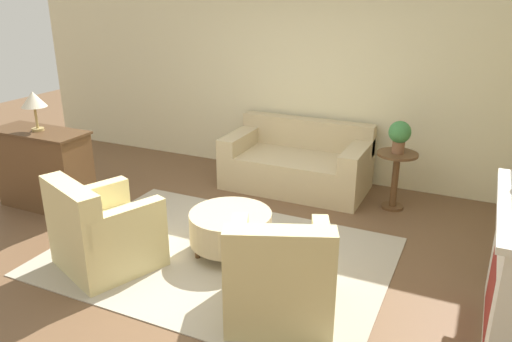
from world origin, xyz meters
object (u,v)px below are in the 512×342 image
object	(u,v)px
armchair_right	(279,278)
side_table	(396,172)
dresser	(44,168)
table_lamp	(33,101)
ottoman_table	(231,227)
armchair_left	(102,233)
potted_plant_on_side_table	(400,134)
couch	(297,164)

from	to	relation	value
armchair_right	side_table	distance (m)	2.58
dresser	table_lamp	distance (m)	0.82
dresser	table_lamp	xyz separation A→B (m)	(-0.00, 0.00, 0.82)
armchair_right	ottoman_table	distance (m)	1.11
armchair_left	table_lamp	distance (m)	2.02
side_table	dresser	xyz separation A→B (m)	(-3.82, -1.73, 0.03)
armchair_left	potted_plant_on_side_table	xyz separation A→B (m)	(2.24, 2.54, 0.58)
couch	table_lamp	world-z (taller)	table_lamp
potted_plant_on_side_table	ottoman_table	bearing A→B (deg)	-125.24
side_table	potted_plant_on_side_table	xyz separation A→B (m)	(0.00, 0.00, 0.46)
side_table	armchair_left	bearing A→B (deg)	-131.40
dresser	table_lamp	world-z (taller)	table_lamp
armchair_left	armchair_right	world-z (taller)	same
couch	armchair_right	size ratio (longest dim) A/B	1.73
armchair_left	armchair_right	xyz separation A→B (m)	(1.80, 0.00, 0.00)
ottoman_table	table_lamp	distance (m)	2.75
couch	ottoman_table	xyz separation A→B (m)	(0.03, -1.95, -0.03)
armchair_left	potted_plant_on_side_table	distance (m)	3.44
armchair_left	ottoman_table	size ratio (longest dim) A/B	1.30
side_table	table_lamp	distance (m)	4.28
armchair_left	potted_plant_on_side_table	world-z (taller)	potted_plant_on_side_table
couch	side_table	world-z (taller)	couch
couch	armchair_left	bearing A→B (deg)	-109.22
ottoman_table	armchair_right	bearing A→B (deg)	-41.87
side_table	dresser	size ratio (longest dim) A/B	0.59
ottoman_table	side_table	xyz separation A→B (m)	(1.27, 1.80, 0.18)
couch	ottoman_table	distance (m)	1.95
couch	armchair_left	world-z (taller)	armchair_left
armchair_right	table_lamp	bearing A→B (deg)	166.50
side_table	dresser	world-z (taller)	dresser
potted_plant_on_side_table	table_lamp	xyz separation A→B (m)	(-3.82, -1.73, 0.38)
armchair_left	table_lamp	bearing A→B (deg)	152.85
couch	side_table	size ratio (longest dim) A/B	2.63
potted_plant_on_side_table	dresser	bearing A→B (deg)	-155.67
table_lamp	ottoman_table	bearing A→B (deg)	-1.56
armchair_left	armchair_right	bearing A→B (deg)	0.00
armchair_right	dresser	size ratio (longest dim) A/B	0.90
armchair_left	ottoman_table	distance (m)	1.22
couch	armchair_right	bearing A→B (deg)	-72.35
dresser	potted_plant_on_side_table	distance (m)	4.22
armchair_left	side_table	distance (m)	3.39
dresser	ottoman_table	bearing A→B (deg)	-1.56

